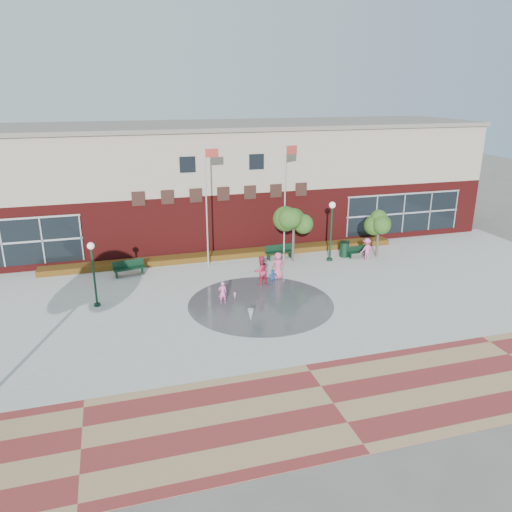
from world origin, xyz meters
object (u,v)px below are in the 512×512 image
object	(u,v)px
flagpole_left	(207,199)
trash_can	(344,249)
bench_left	(129,271)
child_splash	(223,293)
flagpole_right	(286,194)

from	to	relation	value
flagpole_left	trash_can	xyz separation A→B (m)	(9.97, -0.83, -4.17)
bench_left	child_splash	bearing A→B (deg)	-61.64
bench_left	trash_can	bearing A→B (deg)	-12.05
flagpole_right	bench_left	size ratio (longest dim) A/B	4.05
flagpole_left	trash_can	bearing A→B (deg)	-7.48
child_splash	bench_left	bearing A→B (deg)	-49.45
flagpole_left	flagpole_right	world-z (taller)	flagpole_right
flagpole_left	flagpole_right	bearing A→B (deg)	-3.54
flagpole_right	trash_can	distance (m)	6.14
bench_left	flagpole_left	bearing A→B (deg)	-6.15
flagpole_left	trash_can	distance (m)	10.83
flagpole_left	child_splash	bearing A→B (deg)	-96.88
trash_can	child_splash	world-z (taller)	child_splash
flagpole_left	bench_left	distance (m)	7.03
flagpole_right	child_splash	world-z (taller)	flagpole_right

